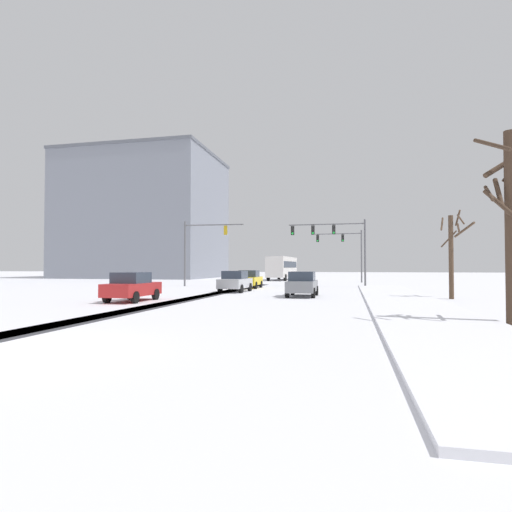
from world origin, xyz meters
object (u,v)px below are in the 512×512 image
Objects in this scene: traffic_signal_near_right at (333,237)px; office_building_far_left_block at (145,217)px; traffic_signal_near_left at (201,242)px; bare_tree_sidewalk_near at (510,218)px; car_red_fourth at (132,287)px; bare_tree_sidewalk_mid at (452,251)px; car_yellow_cab_lead at (249,279)px; car_grey_third at (302,284)px; bus_oncoming at (282,266)px; car_silver_second at (235,281)px; traffic_signal_far_right at (345,245)px.

traffic_signal_near_right is 0.29× the size of office_building_far_left_block.
traffic_signal_near_left reaches higher than bare_tree_sidewalk_near.
car_red_fourth is 0.78× the size of bare_tree_sidewalk_mid.
car_yellow_cab_lead is 0.64× the size of bare_tree_sidewalk_near.
car_yellow_cab_lead is 15.73m from car_red_fourth.
traffic_signal_near_left is 1.00× the size of bare_tree_sidewalk_near.
traffic_signal_near_right is at bearing -39.02° from office_building_far_left_block.
car_yellow_cab_lead and car_grey_third have the same top height.
office_building_far_left_block reaches higher than bus_oncoming.
car_red_fourth is at bearing -81.82° from traffic_signal_near_left.
traffic_signal_near_left is at bearing 155.11° from car_yellow_cab_lead.
bus_oncoming is at bearing 86.79° from car_red_fourth.
car_grey_third and car_red_fourth have the same top height.
bus_oncoming is 0.43× the size of office_building_far_left_block.
traffic_signal_far_right is at bearing 70.25° from car_silver_second.
traffic_signal_far_right is at bearing 84.59° from car_grey_third.
bus_oncoming is 47.57m from bare_tree_sidewalk_near.
car_red_fourth is (-3.02, -15.43, 0.00)m from car_yellow_cab_lead.
car_silver_second is (0.28, -5.80, 0.00)m from car_yellow_cab_lead.
bare_tree_sidewalk_mid is at bearing -76.03° from traffic_signal_far_right.
traffic_signal_far_right is 1.57× the size of car_yellow_cab_lead.
traffic_signal_far_right reaches higher than car_red_fourth.
car_yellow_cab_lead is 0.78× the size of bare_tree_sidewalk_mid.
traffic_signal_near_left is at bearing -134.87° from traffic_signal_far_right.
car_grey_third is 0.77× the size of bare_tree_sidewalk_mid.
car_silver_second is 10.18m from car_red_fourth.
bus_oncoming is (-6.66, 33.49, 1.18)m from car_grey_third.
bus_oncoming reaches higher than car_silver_second.
car_grey_third is (5.85, -9.58, 0.00)m from car_yellow_cab_lead.
car_grey_third is (-1.48, -14.10, -4.02)m from traffic_signal_near_right.
office_building_far_left_block is (-27.46, 32.71, 10.21)m from car_yellow_cab_lead.
car_red_fourth is at bearing -101.07° from car_yellow_cab_lead.
traffic_signal_near_right is 26.66m from bare_tree_sidewalk_near.
bare_tree_sidewalk_mid reaches higher than car_grey_third.
bare_tree_sidewalk_mid is (14.87, -9.72, 2.06)m from car_yellow_cab_lead.
traffic_signal_near_right is 1.14× the size of traffic_signal_near_left.
traffic_signal_far_right reaches higher than bare_tree_sidewalk_mid.
traffic_signal_near_left is 1.23× the size of bare_tree_sidewalk_mid.
traffic_signal_near_left reaches higher than bus_oncoming.
traffic_signal_near_right is 13.09m from traffic_signal_near_left.
car_red_fourth is at bearing -93.21° from bus_oncoming.
car_silver_second is (-8.04, -22.41, -3.82)m from traffic_signal_far_right.
car_yellow_cab_lead is 5.81m from car_silver_second.
car_yellow_cab_lead and car_red_fourth have the same top height.
traffic_signal_near_left is at bearing 125.03° from car_silver_second.
bus_oncoming is (-1.10, 29.72, 1.18)m from car_silver_second.
bare_tree_sidewalk_near is at bearing -52.39° from office_building_far_left_block.
car_yellow_cab_lead is at bearing -88.05° from bus_oncoming.
bare_tree_sidewalk_near is 1.22× the size of bare_tree_sidewalk_mid.
bus_oncoming is 29.47m from office_building_far_left_block.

